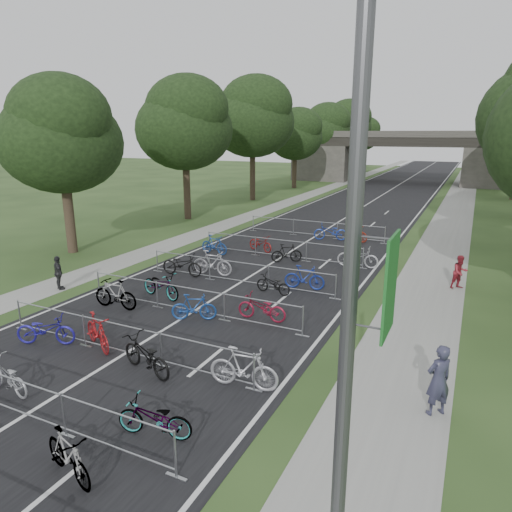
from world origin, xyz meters
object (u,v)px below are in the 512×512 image
Objects in this scene: lamppost at (349,358)px; overpass_bridge at (405,157)px; pedestrian_b at (460,272)px; pedestrian_c at (58,273)px; pedestrian_a at (438,381)px.

overpass_bridge is at bearing 97.53° from lamppost.
pedestrian_c is at bearing 167.29° from pedestrian_b.
pedestrian_a reaches higher than pedestrian_c.
overpass_bridge is 20.21× the size of pedestrian_c.
pedestrian_a is (0.79, 6.19, -3.36)m from lamppost.
lamppost is 5.35× the size of pedestrian_c.
overpass_bridge is 47.25m from pedestrian_b.
pedestrian_b is at bearing 87.03° from lamppost.
lamppost is at bearing 177.25° from pedestrian_c.
overpass_bridge is 57.60m from pedestrian_a.
overpass_bridge is 54.62m from pedestrian_c.
pedestrian_a is 1.22× the size of pedestrian_b.
lamppost reaches higher than pedestrian_b.
lamppost is 17.89m from pedestrian_c.
pedestrian_c is (-6.80, -54.13, -2.77)m from overpass_bridge.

